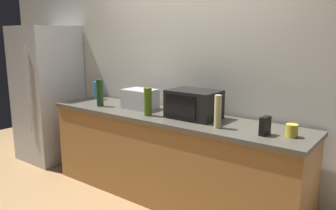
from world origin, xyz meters
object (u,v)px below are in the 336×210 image
(bottle_wine, at_px, (100,93))
(microwave, at_px, (194,104))
(refrigerator, at_px, (48,94))
(cordless_phone, at_px, (265,126))
(bottle_spray_cleaner, at_px, (97,90))
(mug_yellow, at_px, (292,131))
(bottle_vinegar, at_px, (218,112))
(toaster_oven, at_px, (140,99))
(bottle_olive_oil, at_px, (148,102))

(bottle_wine, bearing_deg, microwave, 8.18)
(refrigerator, distance_m, cordless_phone, 3.09)
(bottle_spray_cleaner, bearing_deg, microwave, -3.92)
(bottle_wine, relative_size, mug_yellow, 2.94)
(mug_yellow, bearing_deg, bottle_vinegar, -169.09)
(bottle_vinegar, distance_m, bottle_spray_cleaner, 1.88)
(microwave, xyz_separation_m, mug_yellow, (0.95, -0.06, -0.08))
(mug_yellow, bearing_deg, toaster_oven, 177.34)
(bottle_wine, xyz_separation_m, bottle_vinegar, (1.50, -0.01, -0.01))
(refrigerator, xyz_separation_m, bottle_olive_oil, (1.91, -0.14, 0.14))
(microwave, height_order, toaster_oven, microwave)
(microwave, bearing_deg, toaster_oven, 179.00)
(cordless_phone, bearing_deg, bottle_wine, -172.67)
(toaster_oven, bearing_deg, refrigerator, -177.88)
(refrigerator, relative_size, toaster_oven, 5.29)
(bottle_olive_oil, xyz_separation_m, bottle_wine, (-0.73, 0.02, 0.01))
(bottle_wine, height_order, bottle_vinegar, bottle_wine)
(refrigerator, relative_size, bottle_wine, 6.01)
(bottle_vinegar, height_order, bottle_spray_cleaner, bottle_vinegar)
(refrigerator, bearing_deg, bottle_spray_cleaner, 10.33)
(microwave, distance_m, bottle_vinegar, 0.40)
(microwave, relative_size, mug_yellow, 4.71)
(bottle_vinegar, bearing_deg, bottle_olive_oil, -179.28)
(microwave, distance_m, cordless_phone, 0.78)
(cordless_phone, bearing_deg, toaster_oven, -179.36)
(refrigerator, bearing_deg, mug_yellow, -0.29)
(refrigerator, height_order, cordless_phone, refrigerator)
(cordless_phone, xyz_separation_m, bottle_spray_cleaner, (-2.26, 0.25, 0.03))
(bottle_spray_cleaner, distance_m, mug_yellow, 2.45)
(toaster_oven, bearing_deg, bottle_spray_cleaner, 173.55)
(bottle_wine, distance_m, bottle_spray_cleaner, 0.45)
(microwave, height_order, bottle_vinegar, bottle_vinegar)
(toaster_oven, bearing_deg, bottle_olive_oil, -35.35)
(microwave, height_order, bottle_wine, bottle_wine)
(toaster_oven, xyz_separation_m, bottle_wine, (-0.44, -0.18, 0.04))
(mug_yellow, bearing_deg, bottle_spray_cleaner, 176.10)
(microwave, xyz_separation_m, bottle_vinegar, (0.36, -0.18, 0.01))
(refrigerator, bearing_deg, toaster_oven, 2.12)
(refrigerator, xyz_separation_m, cordless_phone, (3.09, -0.09, 0.07))
(toaster_oven, xyz_separation_m, mug_yellow, (1.65, -0.08, -0.05))
(refrigerator, bearing_deg, bottle_wine, -5.60)
(cordless_phone, distance_m, bottle_olive_oil, 1.18)
(toaster_oven, bearing_deg, microwave, -1.00)
(toaster_oven, height_order, bottle_olive_oil, bottle_olive_oil)
(refrigerator, relative_size, microwave, 3.75)
(microwave, xyz_separation_m, bottle_olive_oil, (-0.41, -0.19, 0.00))
(microwave, height_order, bottle_spray_cleaner, microwave)
(bottle_spray_cleaner, bearing_deg, bottle_olive_oil, -15.06)
(toaster_oven, height_order, bottle_vinegar, bottle_vinegar)
(bottle_wine, relative_size, bottle_spray_cleaner, 1.37)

